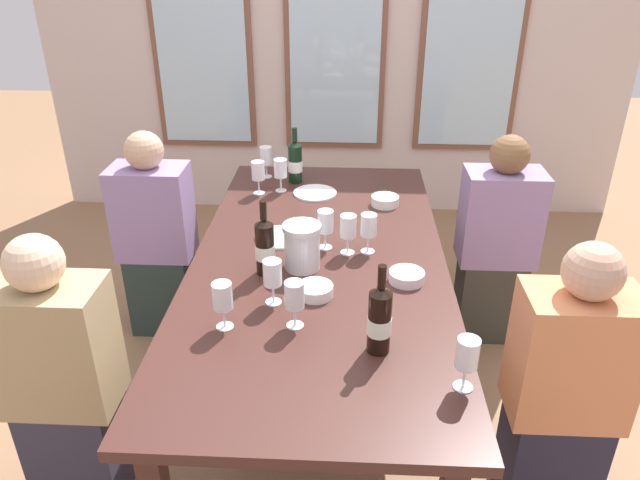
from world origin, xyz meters
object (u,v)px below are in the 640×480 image
wine_glass_8 (280,169)px  wine_glass_0 (222,297)px  white_plate_1 (281,237)px  tasting_bowl_2 (385,201)px  dining_table (319,271)px  wine_bottle_1 (380,319)px  wine_glass_9 (294,297)px  seated_person_3 (563,394)px  wine_glass_6 (325,223)px  seated_person_2 (64,383)px  wine_glass_5 (272,275)px  wine_bottle_2 (265,246)px  white_plate_0 (315,193)px  wine_glass_7 (467,356)px  tasting_bowl_1 (407,277)px  seated_person_0 (157,241)px  wine_glass_1 (258,171)px  wine_bottle_0 (295,162)px  seated_person_1 (496,246)px  tasting_bowl_0 (315,290)px  metal_pitcher (302,246)px  wine_glass_2 (266,156)px  wine_glass_4 (348,227)px  wine_glass_3 (369,226)px

wine_glass_8 → wine_glass_0: bearing=-92.7°
white_plate_1 → tasting_bowl_2: bearing=39.0°
dining_table → wine_bottle_1: wine_bottle_1 is taller
wine_glass_9 → seated_person_3: (0.93, -0.05, -0.33)m
wine_glass_6 → seated_person_2: 1.17m
wine_glass_0 → wine_glass_8: same height
wine_glass_5 → wine_glass_6: bearing=68.7°
dining_table → wine_bottle_2: size_ratio=6.97×
white_plate_0 → wine_glass_9: (-0.00, -1.18, 0.11)m
wine_glass_7 → seated_person_3: size_ratio=0.16×
wine_glass_6 → wine_glass_7: 0.97m
dining_table → seated_person_2: (-0.87, -0.59, -0.14)m
wine_glass_6 → wine_glass_8: bearing=112.5°
white_plate_0 → wine_bottle_2: 0.84m
wine_bottle_1 → tasting_bowl_2: bearing=86.3°
wine_bottle_2 → tasting_bowl_2: size_ratio=2.26×
tasting_bowl_1 → seated_person_3: 0.69m
wine_glass_7 → seated_person_0: size_ratio=0.16×
tasting_bowl_2 → wine_glass_1: bearing=169.6°
wine_bottle_1 → wine_glass_5: (-0.37, 0.26, -0.00)m
wine_glass_1 → wine_glass_7: same height
wine_bottle_0 → seated_person_1: size_ratio=0.27×
wine_glass_1 → seated_person_0: seated_person_0 is taller
white_plate_0 → tasting_bowl_0: bearing=-86.7°
wine_bottle_0 → tasting_bowl_1: 1.15m
wine_glass_5 → wine_glass_6: size_ratio=1.00×
tasting_bowl_1 → tasting_bowl_2: tasting_bowl_2 is taller
wine_glass_6 → wine_glass_0: bearing=-118.0°
metal_pitcher → wine_bottle_0: (-0.11, 0.94, 0.02)m
metal_pitcher → wine_bottle_0: bearing=96.7°
wine_glass_5 → seated_person_1: size_ratio=0.16×
dining_table → wine_bottle_0: size_ratio=7.13×
wine_bottle_0 → wine_glass_6: bearing=-75.6°
white_plate_0 → wine_glass_0: 1.23m
tasting_bowl_0 → wine_glass_5: 0.19m
wine_glass_5 → wine_glass_1: bearing=101.0°
seated_person_3 → seated_person_2: bearing=-178.8°
seated_person_2 → wine_bottle_1: bearing=-1.6°
wine_bottle_2 → seated_person_2: size_ratio=0.28×
wine_glass_2 → wine_bottle_2: bearing=-82.6°
tasting_bowl_1 → wine_glass_4: bearing=136.2°
white_plate_0 → wine_glass_3: wine_glass_3 is taller
wine_bottle_1 → wine_glass_0: wine_bottle_1 is taller
seated_person_3 → wine_bottle_0: bearing=126.9°
wine_glass_0 → wine_glass_3: size_ratio=1.00×
dining_table → tasting_bowl_1: 0.40m
wine_glass_8 → seated_person_1: 1.17m
wine_glass_1 → wine_glass_7: (0.82, -1.45, -0.00)m
wine_glass_0 → seated_person_3: 1.22m
dining_table → wine_glass_0: wine_glass_0 is taller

